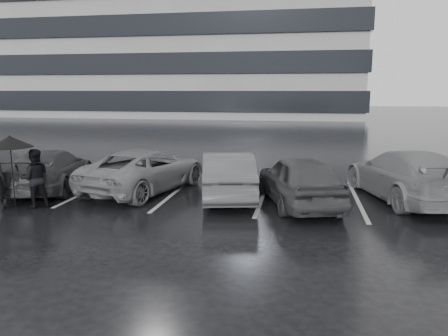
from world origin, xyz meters
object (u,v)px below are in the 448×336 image
car_main (299,180)px  car_west_a (228,175)px  car_east (406,175)px  pedestrian_right (35,178)px  car_west_c (50,169)px  car_west_b (145,170)px

car_main → car_west_a: 2.17m
car_east → pedestrian_right: (-10.29, -2.68, 0.07)m
car_west_c → pedestrian_right: pedestrian_right is taller
car_main → pedestrian_right: (-7.17, -1.57, 0.10)m
car_west_c → car_west_b: bearing=174.0°
car_west_c → car_east: size_ratio=0.88×
car_west_a → car_west_b: bearing=-20.9°
pedestrian_right → car_west_a: bearing=170.6°
car_west_c → pedestrian_right: (0.84, -2.08, 0.16)m
pedestrian_right → car_west_c: bearing=-99.4°
car_west_b → car_east: bearing=-163.2°
car_west_a → car_west_c: car_west_a is taller
car_main → car_east: 3.31m
car_west_b → pedestrian_right: 3.37m
car_east → pedestrian_right: pedestrian_right is taller
car_main → car_west_c: car_main is taller
car_main → car_west_b: size_ratio=0.87×
car_east → pedestrian_right: 10.63m
car_west_b → car_west_c: car_west_b is taller
car_west_c → car_east: bearing=169.8°
car_west_a → pedestrian_right: pedestrian_right is taller
car_west_b → car_west_c: 3.13m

